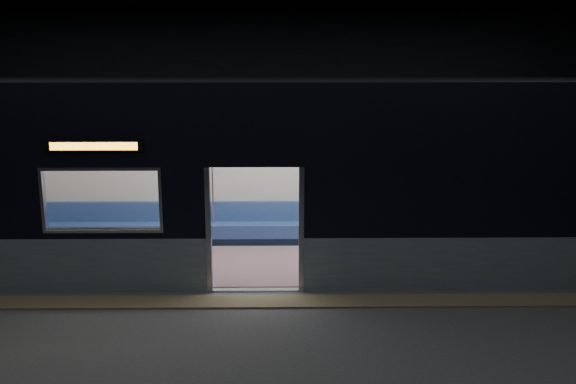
{
  "coord_description": "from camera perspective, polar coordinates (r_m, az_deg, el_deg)",
  "views": [
    {
      "loc": [
        0.41,
        -8.32,
        3.67
      ],
      "look_at": [
        0.54,
        2.3,
        1.38
      ],
      "focal_mm": 38.0,
      "sensor_mm": 36.0,
      "label": 1
    }
  ],
  "objects": [
    {
      "name": "station_floor",
      "position": [
        9.1,
        -3.3,
        -11.64
      ],
      "size": [
        24.0,
        14.0,
        0.01
      ],
      "primitive_type": "cube",
      "color": "#47494C",
      "rests_on": "ground"
    },
    {
      "name": "station_envelope",
      "position": [
        8.33,
        -3.62,
        12.13
      ],
      "size": [
        24.0,
        14.0,
        5.0
      ],
      "color": "black",
      "rests_on": "station_floor"
    },
    {
      "name": "tactile_strip",
      "position": [
        9.6,
        -3.16,
        -10.2
      ],
      "size": [
        22.8,
        0.5,
        0.03
      ],
      "primitive_type": "cube",
      "color": "#8C7F59",
      "rests_on": "station_floor"
    },
    {
      "name": "metro_car",
      "position": [
        11.02,
        -2.85,
        2.65
      ],
      "size": [
        18.0,
        3.04,
        3.35
      ],
      "color": "#8899A2",
      "rests_on": "station_floor"
    },
    {
      "name": "passenger",
      "position": [
        12.47,
        11.23,
        -1.24
      ],
      "size": [
        0.43,
        0.74,
        1.43
      ],
      "rotation": [
        0.0,
        0.0,
        0.08
      ],
      "color": "black",
      "rests_on": "metro_car"
    },
    {
      "name": "handbag",
      "position": [
        12.29,
        11.66,
        -2.11
      ],
      "size": [
        0.28,
        0.24,
        0.14
      ],
      "primitive_type": "cube",
      "rotation": [
        0.0,
        0.0,
        0.01
      ],
      "color": "black",
      "rests_on": "passenger"
    },
    {
      "name": "transit_map",
      "position": [
        13.19,
        19.67,
        2.02
      ],
      "size": [
        1.09,
        0.03,
        0.71
      ],
      "primitive_type": "cube",
      "color": "white",
      "rests_on": "metro_car"
    }
  ]
}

